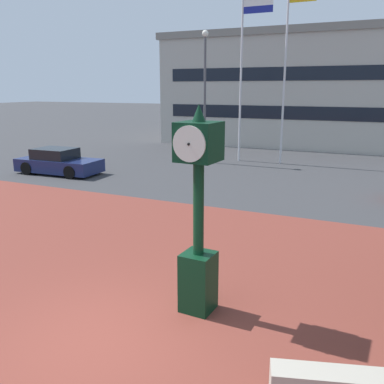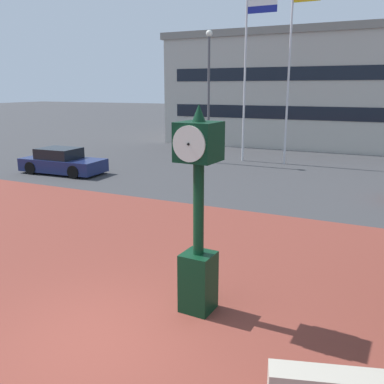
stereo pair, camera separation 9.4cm
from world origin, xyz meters
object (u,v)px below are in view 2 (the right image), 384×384
object	(u,v)px
car_street_near	(62,162)
street_lamp_post	(209,85)
civic_building	(327,89)
street_clock	(198,215)
flagpole_secondary	(291,64)
flagpole_primary	(249,60)

from	to	relation	value
car_street_near	street_lamp_post	distance (m)	9.07
car_street_near	civic_building	size ratio (longest dim) A/B	0.19
street_clock	civic_building	distance (m)	29.35
car_street_near	flagpole_secondary	size ratio (longest dim) A/B	0.45
flagpole_secondary	car_street_near	bearing A→B (deg)	-141.96
flagpole_secondary	street_lamp_post	world-z (taller)	flagpole_secondary
street_lamp_post	civic_building	bearing A→B (deg)	71.83
car_street_near	civic_building	xyz separation A→B (m)	(9.90, 19.84, 3.56)
street_clock	street_lamp_post	xyz separation A→B (m)	(-6.49, 15.53, 2.48)
street_lamp_post	flagpole_secondary	bearing A→B (deg)	18.12
car_street_near	civic_building	bearing A→B (deg)	151.19
street_clock	street_lamp_post	world-z (taller)	street_lamp_post
street_clock	street_lamp_post	distance (m)	17.02
flagpole_secondary	street_lamp_post	distance (m)	4.62
car_street_near	flagpole_secondary	distance (m)	13.25
street_clock	flagpole_secondary	size ratio (longest dim) A/B	0.41
flagpole_primary	civic_building	world-z (taller)	flagpole_primary
civic_building	car_street_near	bearing A→B (deg)	-116.51
car_street_near	flagpole_secondary	bearing A→B (deg)	125.74
flagpole_secondary	flagpole_primary	bearing A→B (deg)	180.00
street_clock	civic_building	size ratio (longest dim) A/B	0.17
flagpole_secondary	street_clock	bearing A→B (deg)	-82.53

